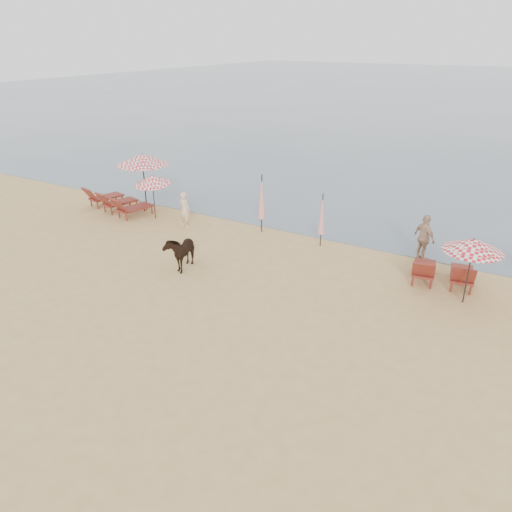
{
  "coord_description": "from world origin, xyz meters",
  "views": [
    {
      "loc": [
        7.49,
        -7.77,
        7.65
      ],
      "look_at": [
        0.0,
        5.0,
        1.1
      ],
      "focal_mm": 35.0,
      "sensor_mm": 36.0,
      "label": 1
    }
  ],
  "objects_px": {
    "umbrella_closed_left": "(262,197)",
    "beachgoer_left": "(185,210)",
    "umbrella_open_right": "(474,245)",
    "umbrella_closed_right": "(322,214)",
    "lounger_cluster_left": "(116,201)",
    "cow": "(181,251)",
    "umbrella_open_left_a": "(142,159)",
    "umbrella_open_left_b": "(152,180)",
    "lounger_cluster_right": "(443,272)",
    "beachgoer_right_b": "(424,238)"
  },
  "relations": [
    {
      "from": "umbrella_closed_left",
      "to": "lounger_cluster_left",
      "type": "bearing_deg",
      "value": -171.07
    },
    {
      "from": "umbrella_open_right",
      "to": "umbrella_closed_right",
      "type": "height_order",
      "value": "umbrella_open_right"
    },
    {
      "from": "beachgoer_right_b",
      "to": "cow",
      "type": "bearing_deg",
      "value": 71.2
    },
    {
      "from": "umbrella_open_left_a",
      "to": "beachgoer_left",
      "type": "relative_size",
      "value": 1.72
    },
    {
      "from": "lounger_cluster_right",
      "to": "beachgoer_left",
      "type": "bearing_deg",
      "value": 170.1
    },
    {
      "from": "umbrella_closed_right",
      "to": "beachgoer_left",
      "type": "xyz_separation_m",
      "value": [
        -5.93,
        -1.02,
        -0.54
      ]
    },
    {
      "from": "cow",
      "to": "beachgoer_left",
      "type": "bearing_deg",
      "value": 111.23
    },
    {
      "from": "umbrella_open_left_b",
      "to": "beachgoer_left",
      "type": "relative_size",
      "value": 1.32
    },
    {
      "from": "umbrella_open_left_a",
      "to": "cow",
      "type": "relative_size",
      "value": 1.76
    },
    {
      "from": "lounger_cluster_left",
      "to": "lounger_cluster_right",
      "type": "distance_m",
      "value": 14.95
    },
    {
      "from": "umbrella_open_left_a",
      "to": "cow",
      "type": "bearing_deg",
      "value": -38.02
    },
    {
      "from": "cow",
      "to": "beachgoer_right_b",
      "type": "relative_size",
      "value": 0.87
    },
    {
      "from": "umbrella_open_left_b",
      "to": "umbrella_open_right",
      "type": "height_order",
      "value": "umbrella_open_right"
    },
    {
      "from": "lounger_cluster_left",
      "to": "lounger_cluster_right",
      "type": "height_order",
      "value": "lounger_cluster_left"
    },
    {
      "from": "beachgoer_left",
      "to": "beachgoer_right_b",
      "type": "distance_m",
      "value": 9.87
    },
    {
      "from": "umbrella_closed_left",
      "to": "cow",
      "type": "distance_m",
      "value": 4.69
    },
    {
      "from": "umbrella_closed_left",
      "to": "beachgoer_right_b",
      "type": "distance_m",
      "value": 6.64
    },
    {
      "from": "lounger_cluster_left",
      "to": "umbrella_closed_right",
      "type": "bearing_deg",
      "value": 18.37
    },
    {
      "from": "lounger_cluster_right",
      "to": "cow",
      "type": "relative_size",
      "value": 1.43
    },
    {
      "from": "lounger_cluster_right",
      "to": "umbrella_open_left_b",
      "type": "height_order",
      "value": "umbrella_open_left_b"
    },
    {
      "from": "umbrella_open_left_b",
      "to": "umbrella_closed_right",
      "type": "relative_size",
      "value": 0.97
    },
    {
      "from": "beachgoer_left",
      "to": "umbrella_closed_right",
      "type": "bearing_deg",
      "value": -159.48
    },
    {
      "from": "lounger_cluster_right",
      "to": "umbrella_closed_left",
      "type": "height_order",
      "value": "umbrella_closed_left"
    },
    {
      "from": "lounger_cluster_left",
      "to": "umbrella_open_left_b",
      "type": "xyz_separation_m",
      "value": [
        2.26,
        0.17,
        1.31
      ]
    },
    {
      "from": "umbrella_open_left_a",
      "to": "umbrella_closed_left",
      "type": "height_order",
      "value": "umbrella_open_left_a"
    },
    {
      "from": "lounger_cluster_left",
      "to": "umbrella_open_left_a",
      "type": "relative_size",
      "value": 1.3
    },
    {
      "from": "umbrella_open_right",
      "to": "beachgoer_left",
      "type": "relative_size",
      "value": 1.37
    },
    {
      "from": "umbrella_open_left_b",
      "to": "umbrella_closed_left",
      "type": "distance_m",
      "value": 5.14
    },
    {
      "from": "lounger_cluster_right",
      "to": "umbrella_closed_right",
      "type": "bearing_deg",
      "value": 157.89
    },
    {
      "from": "cow",
      "to": "umbrella_closed_left",
      "type": "bearing_deg",
      "value": 66.52
    },
    {
      "from": "lounger_cluster_left",
      "to": "beachgoer_right_b",
      "type": "height_order",
      "value": "beachgoer_right_b"
    },
    {
      "from": "lounger_cluster_left",
      "to": "umbrella_open_left_a",
      "type": "bearing_deg",
      "value": 52.38
    },
    {
      "from": "cow",
      "to": "umbrella_open_left_b",
      "type": "bearing_deg",
      "value": 125.85
    },
    {
      "from": "umbrella_open_right",
      "to": "umbrella_closed_right",
      "type": "xyz_separation_m",
      "value": [
        -5.71,
        1.97,
        -0.62
      ]
    },
    {
      "from": "umbrella_open_left_b",
      "to": "lounger_cluster_left",
      "type": "bearing_deg",
      "value": -159.67
    },
    {
      "from": "lounger_cluster_left",
      "to": "umbrella_open_right",
      "type": "bearing_deg",
      "value": 9.25
    },
    {
      "from": "lounger_cluster_left",
      "to": "umbrella_closed_left",
      "type": "distance_m",
      "value": 7.47
    },
    {
      "from": "umbrella_closed_left",
      "to": "beachgoer_left",
      "type": "height_order",
      "value": "umbrella_closed_left"
    },
    {
      "from": "cow",
      "to": "umbrella_open_left_a",
      "type": "bearing_deg",
      "value": 127.35
    },
    {
      "from": "umbrella_open_left_a",
      "to": "umbrella_open_left_b",
      "type": "height_order",
      "value": "umbrella_open_left_a"
    },
    {
      "from": "umbrella_closed_left",
      "to": "umbrella_closed_right",
      "type": "height_order",
      "value": "umbrella_closed_left"
    },
    {
      "from": "cow",
      "to": "umbrella_closed_right",
      "type": "bearing_deg",
      "value": 36.8
    },
    {
      "from": "lounger_cluster_right",
      "to": "beachgoer_right_b",
      "type": "xyz_separation_m",
      "value": [
        -1.06,
        1.71,
        0.4
      ]
    },
    {
      "from": "umbrella_closed_right",
      "to": "beachgoer_left",
      "type": "distance_m",
      "value": 6.04
    },
    {
      "from": "umbrella_open_left_b",
      "to": "beachgoer_right_b",
      "type": "height_order",
      "value": "umbrella_open_left_b"
    },
    {
      "from": "umbrella_open_left_b",
      "to": "umbrella_open_right",
      "type": "relative_size",
      "value": 0.96
    },
    {
      "from": "umbrella_open_right",
      "to": "umbrella_open_left_a",
      "type": "bearing_deg",
      "value": 151.52
    },
    {
      "from": "umbrella_open_right",
      "to": "umbrella_closed_left",
      "type": "height_order",
      "value": "umbrella_closed_left"
    },
    {
      "from": "umbrella_open_right",
      "to": "beachgoer_left",
      "type": "height_order",
      "value": "umbrella_open_right"
    },
    {
      "from": "lounger_cluster_left",
      "to": "cow",
      "type": "height_order",
      "value": "cow"
    }
  ]
}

